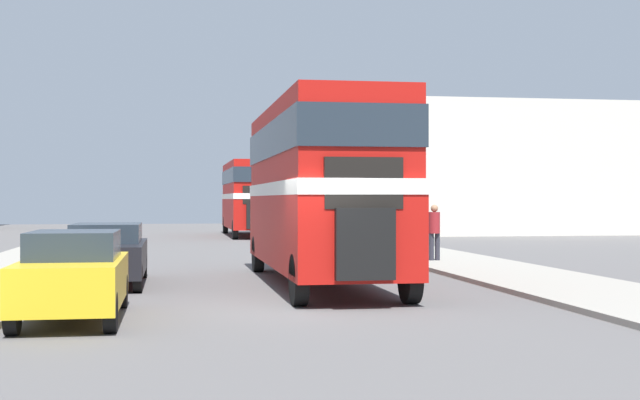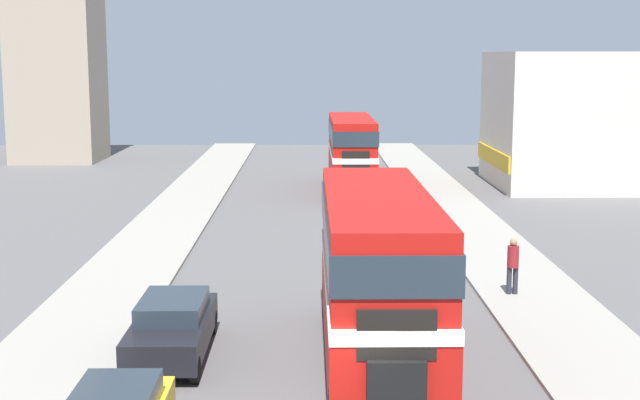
% 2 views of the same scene
% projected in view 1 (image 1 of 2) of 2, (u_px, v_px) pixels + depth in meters
% --- Properties ---
extents(ground_plane, '(120.00, 120.00, 0.00)m').
position_uv_depth(ground_plane, '(294.00, 308.00, 16.98)').
color(ground_plane, '#565454').
extents(sidewalk_right, '(3.50, 120.00, 0.12)m').
position_uv_depth(sidewalk_right, '(622.00, 299.00, 18.09)').
color(sidewalk_right, gray).
rests_on(sidewalk_right, ground_plane).
extents(double_decker_bus, '(2.54, 10.27, 4.32)m').
position_uv_depth(double_decker_bus, '(320.00, 180.00, 21.64)').
color(double_decker_bus, '#B2140F').
rests_on(double_decker_bus, ground_plane).
extents(bus_distant, '(2.38, 10.27, 4.15)m').
position_uv_depth(bus_distant, '(248.00, 193.00, 50.38)').
color(bus_distant, '#B2140F').
rests_on(bus_distant, ground_plane).
extents(car_parked_near, '(1.66, 4.14, 1.53)m').
position_uv_depth(car_parked_near, '(73.00, 274.00, 15.32)').
color(car_parked_near, gold).
rests_on(car_parked_near, ground_plane).
extents(car_parked_mid, '(1.82, 4.69, 1.49)m').
position_uv_depth(car_parked_mid, '(107.00, 253.00, 21.60)').
color(car_parked_mid, black).
rests_on(car_parked_mid, ground_plane).
extents(pedestrian_walking, '(0.36, 0.36, 1.79)m').
position_uv_depth(pedestrian_walking, '(434.00, 229.00, 28.58)').
color(pedestrian_walking, '#282833').
rests_on(pedestrian_walking, sidewalk_right).
extents(shop_building_block, '(17.48, 9.19, 7.79)m').
position_uv_depth(shop_building_block, '(523.00, 170.00, 54.95)').
color(shop_building_block, beige).
rests_on(shop_building_block, ground_plane).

